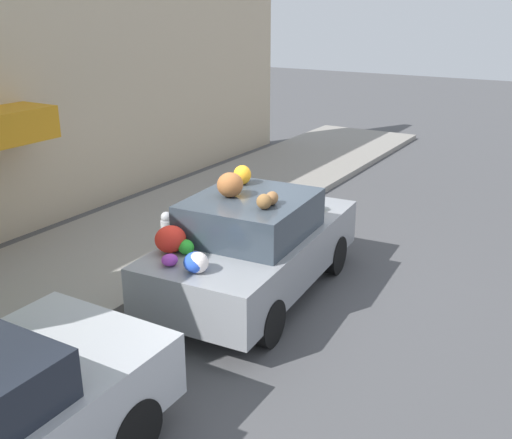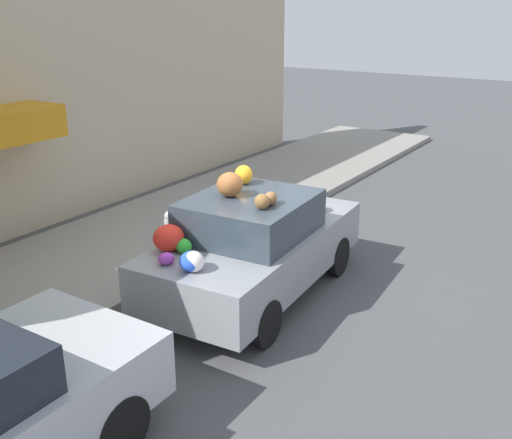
{
  "view_description": "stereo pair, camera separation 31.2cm",
  "coord_description": "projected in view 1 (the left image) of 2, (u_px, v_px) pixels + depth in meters",
  "views": [
    {
      "loc": [
        -6.9,
        -4.37,
        4.08
      ],
      "look_at": [
        0.0,
        -0.17,
        1.17
      ],
      "focal_mm": 42.0,
      "sensor_mm": 36.0,
      "label": 1
    },
    {
      "loc": [
        -6.73,
        -4.63,
        4.08
      ],
      "look_at": [
        0.0,
        -0.17,
        1.17
      ],
      "focal_mm": 42.0,
      "sensor_mm": 36.0,
      "label": 2
    }
  ],
  "objects": [
    {
      "name": "building_facade",
      "position": [
        5.0,
        82.0,
        10.46
      ],
      "size": [
        18.0,
        1.2,
        5.66
      ],
      "color": "#C6B293",
      "rests_on": "ground"
    },
    {
      "name": "ground_plane",
      "position": [
        246.0,
        290.0,
        9.06
      ],
      "size": [
        60.0,
        60.0,
        0.0
      ],
      "primitive_type": "plane",
      "color": "#4C4C4F"
    },
    {
      "name": "art_car",
      "position": [
        254.0,
        244.0,
        8.67
      ],
      "size": [
        4.04,
        2.05,
        1.9
      ],
      "rotation": [
        0.0,
        0.0,
        0.08
      ],
      "color": "gray",
      "rests_on": "ground"
    },
    {
      "name": "fire_hydrant",
      "position": [
        167.0,
        232.0,
        10.04
      ],
      "size": [
        0.2,
        0.2,
        0.7
      ],
      "color": "#B2B2B7",
      "rests_on": "sidewalk_curb"
    },
    {
      "name": "sidewalk_curb",
      "position": [
        115.0,
        250.0,
        10.36
      ],
      "size": [
        24.0,
        3.2,
        0.14
      ],
      "color": "gray",
      "rests_on": "ground"
    }
  ]
}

